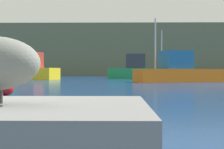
# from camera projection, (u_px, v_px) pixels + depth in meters

# --- Properties ---
(hillside_backdrop) EXTENTS (140.00, 17.97, 9.63)m
(hillside_backdrop) POSITION_uv_depth(u_px,v_px,m) (106.00, 52.00, 77.15)
(hillside_backdrop) COLOR #5B664C
(hillside_backdrop) RESTS_ON ground
(fishing_boat_orange) EXTENTS (7.80, 4.70, 5.08)m
(fishing_boat_orange) POSITION_uv_depth(u_px,v_px,m) (179.00, 71.00, 30.80)
(fishing_boat_orange) COLOR orange
(fishing_boat_orange) RESTS_ON ground
(fishing_boat_green) EXTENTS (7.86, 2.18, 5.64)m
(fishing_boat_green) POSITION_uv_depth(u_px,v_px,m) (140.00, 71.00, 44.19)
(fishing_boat_green) COLOR #1E8C4C
(fishing_boat_green) RESTS_ON ground
(fishing_boat_yellow) EXTENTS (6.24, 4.39, 3.97)m
(fishing_boat_yellow) POSITION_uv_depth(u_px,v_px,m) (32.00, 70.00, 40.40)
(fishing_boat_yellow) COLOR yellow
(fishing_boat_yellow) RESTS_ON ground
(mooring_buoy) EXTENTS (0.59, 0.59, 0.59)m
(mooring_buoy) POSITION_uv_depth(u_px,v_px,m) (6.00, 87.00, 13.69)
(mooring_buoy) COLOR red
(mooring_buoy) RESTS_ON ground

